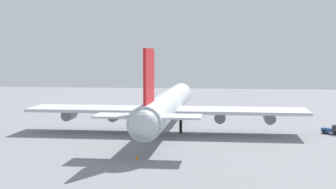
{
  "coord_description": "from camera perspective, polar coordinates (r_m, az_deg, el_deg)",
  "views": [
    {
      "loc": [
        -112.79,
        -13.7,
        17.99
      ],
      "look_at": [
        0.0,
        0.0,
        8.63
      ],
      "focal_mm": 51.37,
      "sensor_mm": 36.0,
      "label": 1
    }
  ],
  "objects": [
    {
      "name": "fuel_truck",
      "position": [
        116.05,
        18.97,
        -3.94
      ],
      "size": [
        3.9,
        4.51,
        2.18
      ],
      "color": "#333338",
      "rests_on": "ground_plane"
    },
    {
      "name": "safety_cone_nose",
      "position": [
        147.28,
        1.31,
        -2.15
      ],
      "size": [
        0.56,
        0.56,
        0.8
      ],
      "primitive_type": "cone",
      "color": "orange",
      "rests_on": "ground_plane"
    },
    {
      "name": "ground_plane",
      "position": [
        115.03,
        -0.0,
        -4.29
      ],
      "size": [
        291.03,
        291.03,
        0.0
      ],
      "primitive_type": "plane",
      "color": "gray"
    },
    {
      "name": "cargo_airplane",
      "position": [
        113.72,
        -0.03,
        -1.25
      ],
      "size": [
        72.76,
        63.97,
        19.17
      ],
      "color": "silver",
      "rests_on": "ground_plane"
    },
    {
      "name": "safety_cone_tail",
      "position": [
        83.34,
        -3.73,
        -7.47
      ],
      "size": [
        0.59,
        0.59,
        0.84
      ],
      "primitive_type": "cone",
      "color": "orange",
      "rests_on": "ground_plane"
    }
  ]
}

